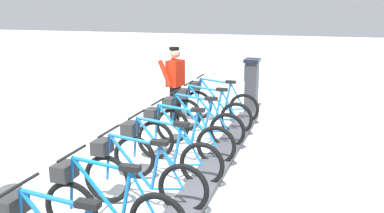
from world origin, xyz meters
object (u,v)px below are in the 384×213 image
(bike_docked_0, at_px, (217,103))
(worker_near_rack, at_px, (175,82))
(bike_docked_3, at_px, (181,137))
(bike_docked_6, at_px, (107,206))
(payment_kiosk, at_px, (252,84))
(bike_docked_2, at_px, (195,123))
(bike_docked_5, at_px, (139,176))
(bike_docked_4, at_px, (162,154))
(bike_docked_1, at_px, (207,112))

(bike_docked_0, distance_m, worker_near_rack, 1.04)
(bike_docked_3, height_order, bike_docked_6, same)
(bike_docked_0, bearing_deg, payment_kiosk, -116.13)
(bike_docked_0, bearing_deg, bike_docked_6, 90.00)
(bike_docked_2, bearing_deg, bike_docked_5, 90.00)
(bike_docked_4, bearing_deg, bike_docked_0, -90.00)
(worker_near_rack, bearing_deg, bike_docked_4, 105.50)
(bike_docked_0, height_order, bike_docked_3, same)
(bike_docked_2, relative_size, bike_docked_5, 1.00)
(bike_docked_2, height_order, bike_docked_3, same)
(bike_docked_6, bearing_deg, bike_docked_0, -90.00)
(bike_docked_0, relative_size, bike_docked_3, 1.00)
(bike_docked_1, distance_m, bike_docked_6, 4.32)
(bike_docked_5, bearing_deg, bike_docked_3, -90.00)
(payment_kiosk, distance_m, bike_docked_6, 6.38)
(bike_docked_4, bearing_deg, bike_docked_2, -90.00)
(payment_kiosk, xyz_separation_m, bike_docked_0, (0.57, 1.17, -0.24))
(bike_docked_0, height_order, worker_near_rack, worker_near_rack)
(payment_kiosk, relative_size, bike_docked_1, 0.74)
(bike_docked_1, bearing_deg, bike_docked_5, 90.00)
(bike_docked_3, bearing_deg, bike_docked_6, 90.00)
(bike_docked_1, xyz_separation_m, bike_docked_3, (0.00, 1.73, 0.00))
(bike_docked_4, height_order, bike_docked_5, same)
(payment_kiosk, height_order, bike_docked_0, payment_kiosk)
(bike_docked_1, xyz_separation_m, bike_docked_6, (0.00, 4.32, 0.00))
(payment_kiosk, relative_size, bike_docked_6, 0.74)
(bike_docked_1, height_order, bike_docked_2, same)
(bike_docked_3, distance_m, bike_docked_4, 0.86)
(bike_docked_0, xyz_separation_m, bike_docked_6, (0.00, 5.19, 0.00))
(bike_docked_6, bearing_deg, bike_docked_5, -90.00)
(bike_docked_1, distance_m, worker_near_rack, 1.13)
(bike_docked_3, bearing_deg, payment_kiosk, -98.65)
(bike_docked_4, bearing_deg, bike_docked_1, -90.00)
(payment_kiosk, bearing_deg, bike_docked_1, 74.27)
(bike_docked_5, bearing_deg, worker_near_rack, -77.74)
(payment_kiosk, relative_size, bike_docked_4, 0.74)
(bike_docked_0, bearing_deg, bike_docked_2, 90.00)
(payment_kiosk, relative_size, bike_docked_3, 0.74)
(bike_docked_1, distance_m, bike_docked_2, 0.86)
(bike_docked_0, bearing_deg, bike_docked_1, 90.00)
(bike_docked_1, relative_size, bike_docked_6, 1.00)
(bike_docked_0, height_order, bike_docked_5, same)
(bike_docked_2, bearing_deg, worker_near_rack, -58.22)
(bike_docked_2, relative_size, bike_docked_6, 1.00)
(bike_docked_2, height_order, bike_docked_5, same)
(bike_docked_5, height_order, worker_near_rack, worker_near_rack)
(bike_docked_5, height_order, bike_docked_6, same)
(bike_docked_2, height_order, worker_near_rack, worker_near_rack)
(bike_docked_6, bearing_deg, payment_kiosk, -95.14)
(bike_docked_0, height_order, bike_docked_6, same)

